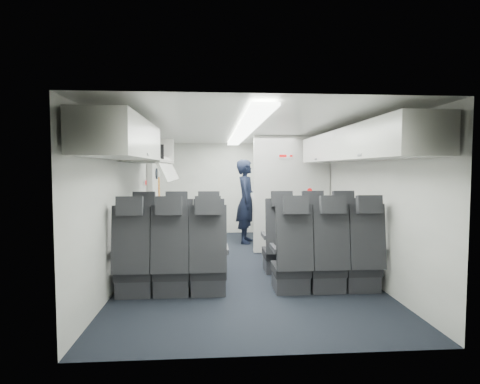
{
  "coord_description": "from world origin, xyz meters",
  "views": [
    {
      "loc": [
        -0.45,
        -5.99,
        1.55
      ],
      "look_at": [
        0.0,
        0.4,
        1.15
      ],
      "focal_mm": 28.0,
      "sensor_mm": 36.0,
      "label": 1
    }
  ],
  "objects": [
    {
      "name": "cabin_shell",
      "position": [
        0.0,
        0.0,
        1.12
      ],
      "size": [
        3.41,
        6.01,
        2.16
      ],
      "color": "black",
      "rests_on": "ground"
    },
    {
      "name": "seat_row_front",
      "position": [
        -0.0,
        -0.53,
        0.4
      ],
      "size": [
        3.33,
        0.56,
        1.24
      ],
      "color": "black",
      "rests_on": "cabin_shell"
    },
    {
      "name": "seat_row_mid",
      "position": [
        -0.0,
        -1.43,
        0.4
      ],
      "size": [
        3.33,
        0.56,
        1.24
      ],
      "color": "black",
      "rests_on": "cabin_shell"
    },
    {
      "name": "overhead_bin_left_rear",
      "position": [
        -1.4,
        -2.0,
        1.86
      ],
      "size": [
        0.53,
        1.8,
        0.4
      ],
      "color": "silver",
      "rests_on": "cabin_shell"
    },
    {
      "name": "overhead_bin_left_front_open",
      "position": [
        -1.44,
        -0.25,
        1.74
      ],
      "size": [
        0.64,
        1.7,
        0.72
      ],
      "color": "#9E9E93",
      "rests_on": "cabin_shell"
    },
    {
      "name": "overhead_bin_right_rear",
      "position": [
        1.4,
        -2.0,
        1.86
      ],
      "size": [
        0.53,
        1.8,
        0.4
      ],
      "color": "silver",
      "rests_on": "cabin_shell"
    },
    {
      "name": "overhead_bin_right_front",
      "position": [
        1.4,
        -0.25,
        1.86
      ],
      "size": [
        0.53,
        1.7,
        0.4
      ],
      "color": "silver",
      "rests_on": "cabin_shell"
    },
    {
      "name": "bulkhead_partition",
      "position": [
        0.98,
        0.8,
        1.08
      ],
      "size": [
        1.4,
        0.15,
        2.13
      ],
      "color": "silver",
      "rests_on": "cabin_shell"
    },
    {
      "name": "galley_unit",
      "position": [
        0.95,
        2.72,
        0.95
      ],
      "size": [
        0.85,
        0.52,
        1.9
      ],
      "color": "#939399",
      "rests_on": "cabin_shell"
    },
    {
      "name": "boarding_door",
      "position": [
        -1.64,
        1.55,
        0.95
      ],
      "size": [
        0.12,
        1.27,
        1.86
      ],
      "color": "silver",
      "rests_on": "cabin_shell"
    },
    {
      "name": "flight_attendant",
      "position": [
        0.23,
        1.76,
        0.87
      ],
      "size": [
        0.52,
        0.7,
        1.74
      ],
      "primitive_type": "imported",
      "rotation": [
        0.0,
        0.0,
        1.4
      ],
      "color": "black",
      "rests_on": "ground"
    },
    {
      "name": "carry_on_bag",
      "position": [
        -1.37,
        -0.52,
        1.78
      ],
      "size": [
        0.44,
        0.34,
        0.24
      ],
      "primitive_type": "cube",
      "rotation": [
        0.0,
        0.0,
        0.18
      ],
      "color": "black",
      "rests_on": "overhead_bin_left_front_open"
    },
    {
      "name": "papers",
      "position": [
        0.42,
        1.71,
        1.0
      ],
      "size": [
        0.2,
        0.03,
        0.14
      ],
      "primitive_type": "cube",
      "rotation": [
        0.0,
        0.0,
        0.04
      ],
      "color": "white",
      "rests_on": "flight_attendant"
    }
  ]
}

